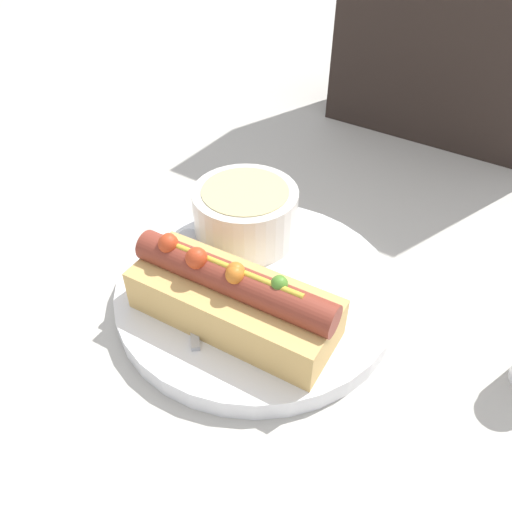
# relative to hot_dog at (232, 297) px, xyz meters

# --- Properties ---
(ground_plane) EXTENTS (4.00, 4.00, 0.00)m
(ground_plane) POSITION_rel_hot_dog_xyz_m (-0.01, 0.05, -0.05)
(ground_plane) COLOR #BCB7AD
(dinner_plate) EXTENTS (0.25, 0.25, 0.02)m
(dinner_plate) POSITION_rel_hot_dog_xyz_m (-0.01, 0.05, -0.04)
(dinner_plate) COLOR white
(dinner_plate) RESTS_ON ground_plane
(hot_dog) EXTENTS (0.18, 0.08, 0.07)m
(hot_dog) POSITION_rel_hot_dog_xyz_m (0.00, 0.00, 0.00)
(hot_dog) COLOR #DBAD60
(hot_dog) RESTS_ON dinner_plate
(soup_bowl) EXTENTS (0.10, 0.10, 0.05)m
(soup_bowl) POSITION_rel_hot_dog_xyz_m (-0.06, 0.10, 0.00)
(soup_bowl) COLOR silver
(soup_bowl) RESTS_ON dinner_plate
(spoon) EXTENTS (0.12, 0.13, 0.01)m
(spoon) POSITION_rel_hot_dog_xyz_m (-0.08, 0.04, -0.02)
(spoon) COLOR #B7B7BC
(spoon) RESTS_ON dinner_plate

